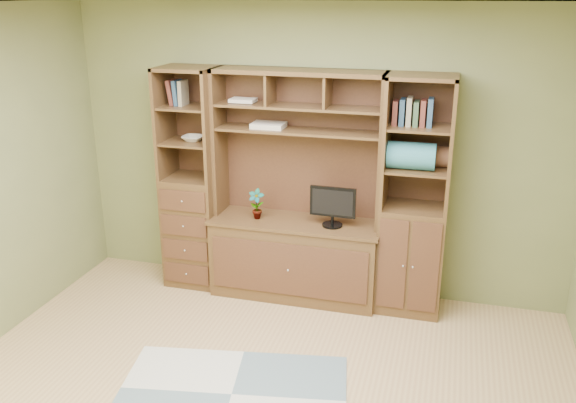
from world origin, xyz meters
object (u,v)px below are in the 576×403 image
(center_hutch, at_px, (296,189))
(left_tower, at_px, (192,179))
(monitor, at_px, (333,199))
(right_tower, at_px, (415,198))

(center_hutch, xyz_separation_m, left_tower, (-1.00, 0.04, 0.00))
(center_hutch, xyz_separation_m, monitor, (0.34, -0.03, -0.05))
(monitor, bearing_deg, left_tower, 177.99)
(center_hutch, bearing_deg, right_tower, 2.23)
(center_hutch, distance_m, right_tower, 1.03)
(center_hutch, bearing_deg, monitor, -5.85)
(left_tower, bearing_deg, monitor, -3.20)
(left_tower, height_order, monitor, left_tower)
(left_tower, xyz_separation_m, right_tower, (2.02, 0.00, 0.00))
(left_tower, height_order, right_tower, same)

